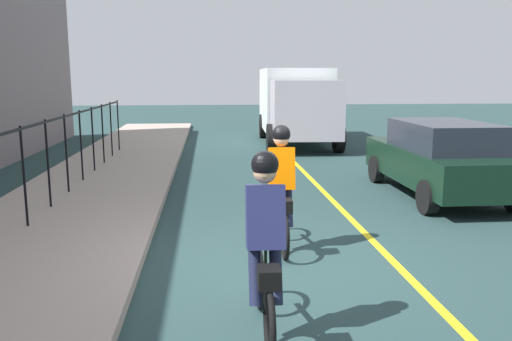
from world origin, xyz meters
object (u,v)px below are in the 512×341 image
at_px(box_truck_background, 296,102).
at_px(patrol_sedan, 440,157).
at_px(cyclist_follow, 281,188).
at_px(cyclist_lead, 265,246).

bearing_deg(box_truck_background, patrol_sedan, 12.08).
xyz_separation_m(cyclist_follow, box_truck_background, (12.24, -2.24, 0.64)).
xyz_separation_m(patrol_sedan, box_truck_background, (9.08, 1.56, 0.73)).
height_order(cyclist_lead, patrol_sedan, cyclist_lead).
height_order(patrol_sedan, box_truck_background, box_truck_background).
bearing_deg(cyclist_lead, patrol_sedan, -36.25).
relative_size(cyclist_lead, cyclist_follow, 1.00).
distance_m(cyclist_follow, patrol_sedan, 4.94).
height_order(cyclist_follow, box_truck_background, box_truck_background).
bearing_deg(cyclist_lead, cyclist_follow, -10.46).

